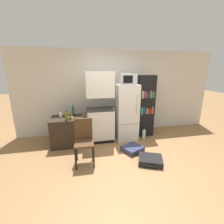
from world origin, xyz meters
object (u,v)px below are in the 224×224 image
object	(u,v)px
refrigerator	(127,112)
bookshelf	(145,106)
microwave	(127,79)
chair	(84,137)
side_table	(68,131)
suitcase_small_flat	(150,160)
bottle_green_tall	(73,111)
bowl	(71,118)
bottle_amber_beer	(70,117)
bottle_milk_white	(61,114)
bottle_olive_oil	(67,116)
suitcase_large_flat	(132,149)
water_bottle_front	(144,134)
kitchen_hutch	(100,110)

from	to	relation	value
refrigerator	bookshelf	world-z (taller)	bookshelf
refrigerator	microwave	size ratio (longest dim) A/B	3.62
refrigerator	chair	xyz separation A→B (m)	(-1.26, -1.00, -0.22)
side_table	suitcase_small_flat	bearing A→B (deg)	-35.10
bottle_green_tall	refrigerator	bearing A→B (deg)	-5.41
bowl	bottle_amber_beer	bearing A→B (deg)	-86.48
microwave	bottle_milk_white	bearing A→B (deg)	177.49
bookshelf	microwave	bearing A→B (deg)	-168.14
bottle_olive_oil	suitcase_small_flat	size ratio (longest dim) A/B	0.38
microwave	chair	distance (m)	1.99
side_table	bottle_milk_white	world-z (taller)	bottle_milk_white
suitcase_large_flat	water_bottle_front	bearing A→B (deg)	20.97
bookshelf	bottle_olive_oil	size ratio (longest dim) A/B	7.66
side_table	bottle_olive_oil	size ratio (longest dim) A/B	3.45
suitcase_small_flat	water_bottle_front	bearing A→B (deg)	96.30
bottle_olive_oil	chair	xyz separation A→B (m)	(0.40, -0.75, -0.28)
bottle_milk_white	suitcase_small_flat	world-z (taller)	bottle_milk_white
bottle_olive_oil	bowl	xyz separation A→B (m)	(0.08, 0.14, -0.08)
suitcase_large_flat	water_bottle_front	world-z (taller)	water_bottle_front
chair	suitcase_large_flat	world-z (taller)	chair
bookshelf	suitcase_small_flat	size ratio (longest dim) A/B	2.93
suitcase_large_flat	bookshelf	bearing A→B (deg)	26.31
bottle_olive_oil	suitcase_small_flat	distance (m)	2.27
refrigerator	bowl	xyz separation A→B (m)	(-1.57, -0.12, -0.02)
kitchen_hutch	microwave	bearing A→B (deg)	-2.06
microwave	bottle_olive_oil	xyz separation A→B (m)	(-1.66, -0.25, -0.89)
bowl	microwave	bearing A→B (deg)	4.14
bottle_olive_oil	suitcase_small_flat	world-z (taller)	bottle_olive_oil
bottle_green_tall	bottle_olive_oil	size ratio (longest dim) A/B	1.25
bottle_amber_beer	chair	xyz separation A→B (m)	(0.31, -0.78, -0.25)
kitchen_hutch	microwave	distance (m)	1.15
bottle_milk_white	chair	size ratio (longest dim) A/B	0.17
chair	suitcase_large_flat	bearing A→B (deg)	11.39
kitchen_hutch	bottle_milk_white	world-z (taller)	kitchen_hutch
kitchen_hutch	bookshelf	bearing A→B (deg)	4.35
bottle_amber_beer	water_bottle_front	xyz separation A→B (m)	(2.07, 0.05, -0.69)
bottle_olive_oil	chair	distance (m)	0.89
bottle_milk_white	bottle_olive_oil	xyz separation A→B (m)	(0.19, -0.33, 0.03)
refrigerator	water_bottle_front	world-z (taller)	refrigerator
kitchen_hutch	suitcase_small_flat	world-z (taller)	kitchen_hutch
chair	bottle_milk_white	bearing A→B (deg)	119.79
bottle_milk_white	suitcase_small_flat	distance (m)	2.58
refrigerator	bottle_green_tall	size ratio (longest dim) A/B	5.31
microwave	water_bottle_front	bearing A→B (deg)	-18.40
bottle_olive_oil	chair	world-z (taller)	bottle_olive_oil
side_table	chair	distance (m)	1.06
microwave	bottle_milk_white	distance (m)	2.06
side_table	bottle_green_tall	distance (m)	0.57
chair	water_bottle_front	bearing A→B (deg)	26.45
refrigerator	bowl	bearing A→B (deg)	-175.81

